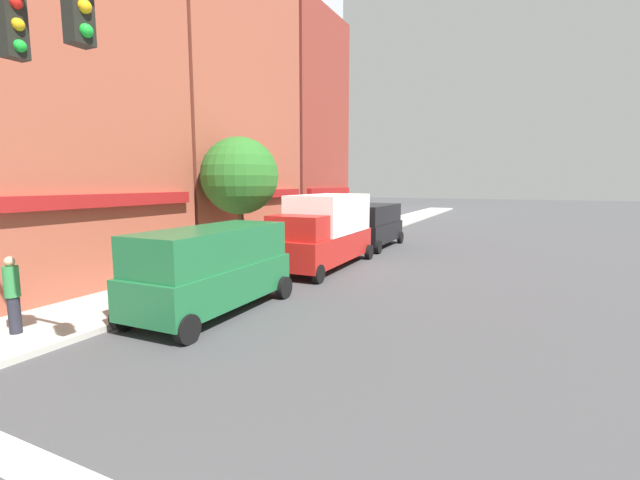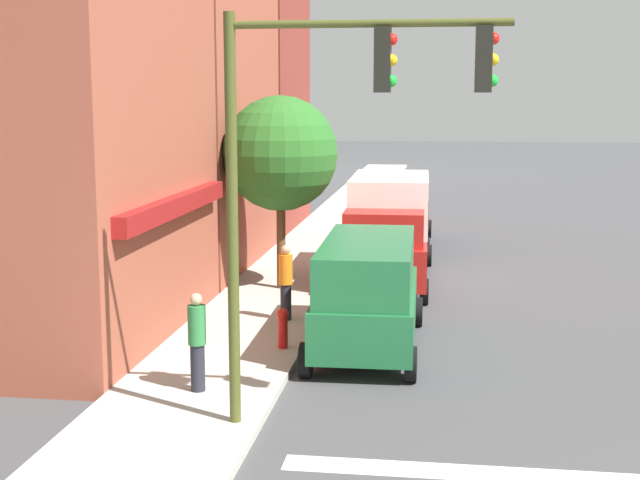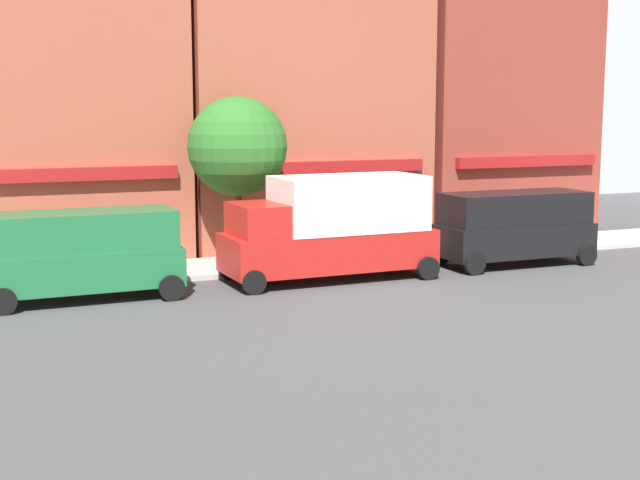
# 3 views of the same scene
# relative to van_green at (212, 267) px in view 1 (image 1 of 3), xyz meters

# --- Properties ---
(storefront_row) EXTENTS (24.37, 5.30, 15.18)m
(storefront_row) POSITION_rel_van_green_xyz_m (8.05, 6.80, 6.17)
(storefront_row) COLOR #9E4C38
(storefront_row) RESTS_ON ground_plane
(tower_distant) EXTENTS (21.27, 11.74, 50.12)m
(tower_distant) POSITION_rel_van_green_xyz_m (39.40, 23.17, 23.77)
(tower_distant) COLOR #B2B7C1
(tower_distant) RESTS_ON ground_plane
(van_green) EXTENTS (5.04, 2.22, 2.34)m
(van_green) POSITION_rel_van_green_xyz_m (0.00, 0.00, 0.00)
(van_green) COLOR #1E6638
(van_green) RESTS_ON ground_plane
(box_truck_red) EXTENTS (6.25, 2.42, 3.04)m
(box_truck_red) POSITION_rel_van_green_xyz_m (7.10, 0.00, 0.30)
(box_truck_red) COLOR #B21E19
(box_truck_red) RESTS_ON ground_plane
(van_black) EXTENTS (5.00, 2.22, 2.34)m
(van_black) POSITION_rel_van_green_xyz_m (13.45, 0.00, 0.00)
(van_black) COLOR black
(van_black) RESTS_ON ground_plane
(pedestrian_orange_vest) EXTENTS (0.32, 0.32, 1.77)m
(pedestrian_orange_vest) POSITION_rel_van_green_xyz_m (1.67, 2.06, -0.21)
(pedestrian_orange_vest) COLOR #23232D
(pedestrian_orange_vest) RESTS_ON sidewalk_left
(pedestrian_green_top) EXTENTS (0.32, 0.32, 1.77)m
(pedestrian_green_top) POSITION_rel_van_green_xyz_m (-3.58, 2.71, -0.21)
(pedestrian_green_top) COLOR #23232D
(pedestrian_green_top) RESTS_ON sidewalk_left
(fire_hydrant) EXTENTS (0.24, 0.24, 0.84)m
(fire_hydrant) POSITION_rel_van_green_xyz_m (-0.68, 1.70, -0.67)
(fire_hydrant) COLOR red
(fire_hydrant) RESTS_ON sidewalk_left
(street_tree) EXTENTS (3.08, 3.08, 5.21)m
(street_tree) POSITION_rel_van_green_xyz_m (5.14, 2.80, 2.52)
(street_tree) COLOR brown
(street_tree) RESTS_ON sidewalk_left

